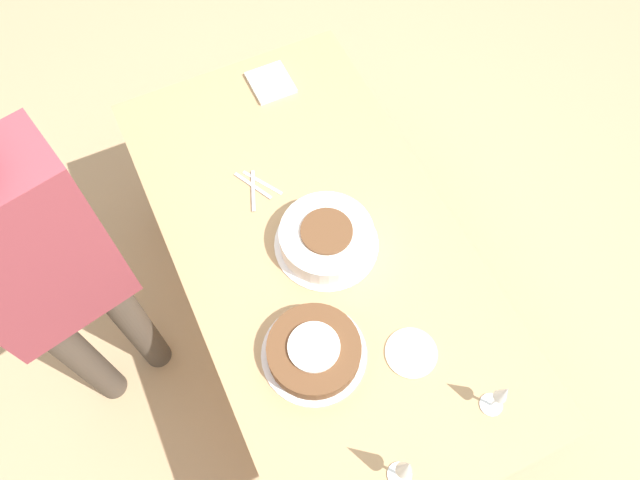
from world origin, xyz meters
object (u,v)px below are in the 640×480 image
at_px(cake_front_chocolate, 314,351).
at_px(wine_glass_far, 502,395).
at_px(wine_glass_near, 406,468).
at_px(cake_center_white, 326,237).
at_px(person_cutting, 45,273).

xyz_separation_m(cake_front_chocolate, wine_glass_far, (0.37, 0.41, 0.09)).
xyz_separation_m(cake_front_chocolate, wine_glass_near, (0.43, 0.07, 0.11)).
distance_m(cake_front_chocolate, wine_glass_near, 0.45).
xyz_separation_m(cake_center_white, wine_glass_far, (0.71, 0.21, 0.08)).
bearing_deg(wine_glass_far, cake_center_white, -163.19).
height_order(wine_glass_near, wine_glass_far, wine_glass_near).
bearing_deg(cake_front_chocolate, wine_glass_far, 48.35).
bearing_deg(wine_glass_near, cake_front_chocolate, -170.52).
height_order(cake_center_white, cake_front_chocolate, cake_center_white).
bearing_deg(wine_glass_near, person_cutting, -142.07).
height_order(cake_front_chocolate, wine_glass_far, wine_glass_far).
distance_m(cake_center_white, wine_glass_far, 0.74).
height_order(cake_front_chocolate, wine_glass_near, wine_glass_near).
bearing_deg(person_cutting, cake_center_white, -22.04).
relative_size(wine_glass_near, wine_glass_far, 1.18).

